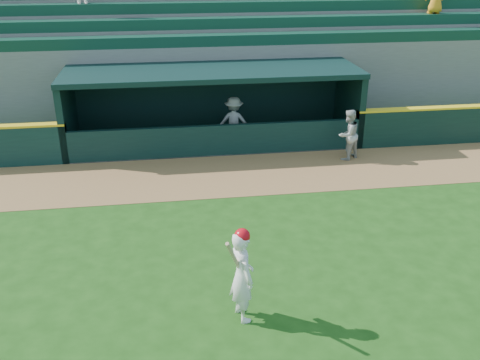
{
  "coord_description": "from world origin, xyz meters",
  "views": [
    {
      "loc": [
        -1.55,
        -9.1,
        6.09
      ],
      "look_at": [
        0.0,
        1.6,
        1.3
      ],
      "focal_mm": 40.0,
      "sensor_mm": 36.0,
      "label": 1
    }
  ],
  "objects": [
    {
      "name": "ground",
      "position": [
        0.0,
        0.0,
        0.0
      ],
      "size": [
        120.0,
        120.0,
        0.0
      ],
      "primitive_type": "plane",
      "color": "#194210",
      "rests_on": "ground"
    },
    {
      "name": "warning_track",
      "position": [
        0.0,
        4.9,
        0.01
      ],
      "size": [
        40.0,
        3.0,
        0.01
      ],
      "primitive_type": "cube",
      "color": "brown",
      "rests_on": "ground"
    },
    {
      "name": "dugout_player_front",
      "position": [
        3.91,
        5.65,
        0.78
      ],
      "size": [
        0.95,
        0.9,
        1.56
      ],
      "primitive_type": "imported",
      "rotation": [
        0.0,
        0.0,
        3.68
      ],
      "color": "#A3A39E",
      "rests_on": "ground"
    },
    {
      "name": "dugout_player_inside",
      "position": [
        0.64,
        7.37,
        0.81
      ],
      "size": [
        1.14,
        0.8,
        1.62
      ],
      "primitive_type": "imported",
      "rotation": [
        0.0,
        0.0,
        2.94
      ],
      "color": "#999A95",
      "rests_on": "ground"
    },
    {
      "name": "dugout",
      "position": [
        0.0,
        8.0,
        1.36
      ],
      "size": [
        9.4,
        2.8,
        2.46
      ],
      "color": "slate",
      "rests_on": "ground"
    },
    {
      "name": "stands",
      "position": [
        -0.04,
        12.57,
        2.4
      ],
      "size": [
        34.5,
        6.27,
        7.6
      ],
      "color": "slate",
      "rests_on": "ground"
    },
    {
      "name": "batter_at_plate",
      "position": [
        -0.41,
        -1.46,
        0.89
      ],
      "size": [
        0.61,
        0.8,
        1.79
      ],
      "color": "white",
      "rests_on": "ground"
    }
  ]
}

